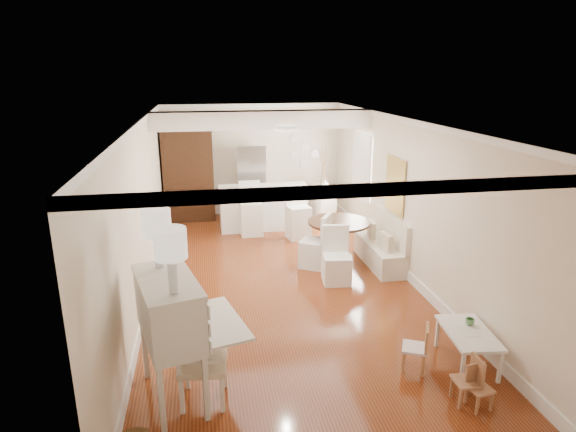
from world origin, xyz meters
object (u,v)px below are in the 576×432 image
object	(u,v)px
kids_table	(467,347)
bar_stool_right	(298,213)
breakfast_counter	(263,207)
slip_chair_near	(337,256)
pantry_cabinet	(189,174)
slip_chair_far	(315,240)
kids_chair_a	(466,380)
sideboard	(323,204)
dining_table	(338,241)
bar_stool_left	(251,209)
gustavian_armchair	(203,362)
secretary_bureau	(171,340)
fridge	(266,181)
kids_chair_b	(415,347)
kids_chair_c	(480,388)

from	to	relation	value
kids_table	bar_stool_right	bearing A→B (deg)	102.57
bar_stool_right	breakfast_counter	bearing A→B (deg)	118.37
slip_chair_near	pantry_cabinet	distance (m)	5.06
slip_chair_far	bar_stool_right	distance (m)	1.65
bar_stool_right	kids_chair_a	bearing A→B (deg)	-93.28
sideboard	dining_table	bearing A→B (deg)	-102.68
bar_stool_left	pantry_cabinet	distance (m)	2.08
slip_chair_far	sideboard	world-z (taller)	slip_chair_far
kids_chair_a	slip_chair_near	world-z (taller)	slip_chair_near
slip_chair_far	bar_stool_left	world-z (taller)	bar_stool_left
gustavian_armchair	kids_chair_a	distance (m)	2.93
secretary_bureau	fridge	xyz separation A→B (m)	(2.00, 6.98, 0.17)
kids_table	slip_chair_near	size ratio (longest dim) A/B	0.92
fridge	kids_chair_a	bearing A→B (deg)	-81.17
gustavian_armchair	fridge	distance (m)	7.30
kids_chair_a	kids_chair_b	world-z (taller)	kids_chair_b
secretary_bureau	kids_chair_a	world-z (taller)	secretary_bureau
kids_chair_c	pantry_cabinet	world-z (taller)	pantry_cabinet
gustavian_armchair	bar_stool_left	xyz separation A→B (m)	(1.14, 5.66, 0.12)
kids_chair_b	sideboard	distance (m)	6.33
slip_chair_far	kids_chair_a	bearing A→B (deg)	40.56
gustavian_armchair	sideboard	distance (m)	7.11
secretary_bureau	kids_table	world-z (taller)	secretary_bureau
pantry_cabinet	sideboard	size ratio (longest dim) A/B	2.63
pantry_cabinet	kids_table	bearing A→B (deg)	-63.44
kids_chair_c	sideboard	bearing A→B (deg)	81.07
gustavian_armchair	bar_stool_right	bearing A→B (deg)	-15.95
dining_table	slip_chair_far	xyz separation A→B (m)	(-0.51, -0.18, 0.11)
kids_table	breakfast_counter	xyz separation A→B (m)	(-1.80, 5.92, 0.29)
gustavian_armchair	kids_table	distance (m)	3.28
kids_chair_a	kids_chair_b	distance (m)	0.75
pantry_cabinet	slip_chair_far	bearing A→B (deg)	-56.48
gustavian_armchair	bar_stool_left	bearing A→B (deg)	-5.06
kids_chair_a	sideboard	size ratio (longest dim) A/B	0.64
kids_chair_b	dining_table	xyz separation A→B (m)	(0.07, 3.63, 0.10)
slip_chair_near	bar_stool_left	bearing A→B (deg)	119.32
breakfast_counter	pantry_cabinet	distance (m)	2.11
fridge	kids_chair_c	bearing A→B (deg)	-80.55
pantry_cabinet	kids_chair_b	bearing A→B (deg)	-68.22
kids_table	kids_chair_b	distance (m)	0.71
slip_chair_far	sideboard	bearing A→B (deg)	-166.80
pantry_cabinet	kids_chair_c	bearing A→B (deg)	-67.73
pantry_cabinet	sideboard	distance (m)	3.39
fridge	slip_chair_near	bearing A→B (deg)	-81.26
kids_chair_b	bar_stool_right	size ratio (longest dim) A/B	0.53
kids_chair_b	bar_stool_left	world-z (taller)	bar_stool_left
slip_chair_far	pantry_cabinet	world-z (taller)	pantry_cabinet
gustavian_armchair	slip_chair_near	bearing A→B (deg)	-33.41
secretary_bureau	kids_chair_b	bearing A→B (deg)	-14.34
kids_chair_a	kids_chair_c	world-z (taller)	kids_chair_a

